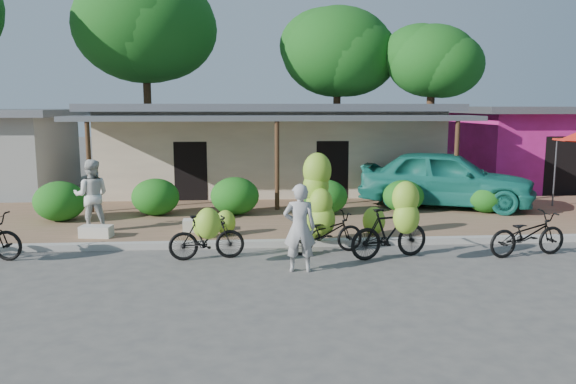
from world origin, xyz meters
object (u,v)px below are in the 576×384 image
object	(u,v)px
tree_near_right	(427,59)
bike_right	(393,227)
bike_center	(321,213)
bike_far_right	(528,234)
sack_near	(200,225)
vendor	(300,228)
teal_van	(446,178)
tree_far_center	(141,24)
sack_far	(96,231)
bike_left	(207,235)
bystander	(92,195)
tree_center_right	(333,50)

from	to	relation	value
tree_near_right	bike_right	distance (m)	15.59
bike_center	bike_far_right	distance (m)	4.58
sack_near	vendor	size ratio (longest dim) A/B	0.48
teal_van	tree_far_center	bearing A→B (deg)	69.81
bike_center	tree_near_right	bearing A→B (deg)	-40.49
vendor	tree_near_right	bearing A→B (deg)	-112.14
tree_far_center	teal_van	size ratio (longest dim) A/B	1.78
bike_far_right	sack_far	distance (m)	10.04
bike_right	bike_left	bearing A→B (deg)	70.91
sack_far	bystander	distance (m)	1.12
bike_left	bike_far_right	size ratio (longest dim) A/B	0.85
teal_van	bike_far_right	bearing A→B (deg)	-159.14
sack_far	sack_near	bearing A→B (deg)	11.64
bike_right	teal_van	bearing A→B (deg)	-45.20
tree_near_right	teal_van	bearing A→B (deg)	-103.31
bike_center	bike_left	bearing A→B (deg)	92.25
tree_center_right	teal_van	size ratio (longest dim) A/B	1.50
sack_far	teal_van	size ratio (longest dim) A/B	0.14
tree_far_center	bike_left	world-z (taller)	tree_far_center
tree_near_right	bike_center	bearing A→B (deg)	-116.76
tree_center_right	bike_right	bearing A→B (deg)	-94.01
sack_far	teal_van	distance (m)	10.53
bike_left	bike_right	bearing A→B (deg)	-100.70
bike_center	teal_van	world-z (taller)	bike_center
tree_near_right	bike_far_right	world-z (taller)	tree_near_right
teal_van	tree_near_right	bearing A→B (deg)	8.50
sack_near	teal_van	distance (m)	8.04
bike_right	sack_far	size ratio (longest dim) A/B	2.57
bike_left	teal_van	xyz separation A→B (m)	(7.11, 5.33, 0.46)
bike_right	vendor	distance (m)	2.20
sack_far	bike_right	bearing A→B (deg)	-17.41
tree_far_center	bike_far_right	size ratio (longest dim) A/B	4.81
tree_center_right	teal_van	xyz separation A→B (m)	(2.01, -10.41, -4.91)
bike_right	tree_center_right	bearing A→B (deg)	-19.81
sack_far	teal_van	xyz separation A→B (m)	(9.92, 3.42, 0.76)
bike_far_right	vendor	size ratio (longest dim) A/B	1.11
tree_center_right	bike_right	xyz separation A→B (m)	(-1.12, -15.97, -5.21)
tree_far_center	bystander	distance (m)	13.94
bystander	teal_van	distance (m)	10.54
bike_right	sack_near	xyz separation A→B (m)	(-4.33, 2.64, -0.45)
tree_far_center	sack_near	size ratio (longest dim) A/B	11.14
sack_far	vendor	world-z (taller)	vendor
tree_far_center	teal_van	world-z (taller)	tree_far_center
tree_far_center	bystander	bearing A→B (deg)	-86.29
bike_left	tree_center_right	bearing A→B (deg)	-25.36
tree_center_right	bike_far_right	distance (m)	16.89
vendor	bystander	bearing A→B (deg)	-31.54
tree_near_right	bike_far_right	distance (m)	14.85
tree_near_right	bike_center	size ratio (longest dim) A/B	3.12
teal_van	sack_far	bearing A→B (deg)	130.84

